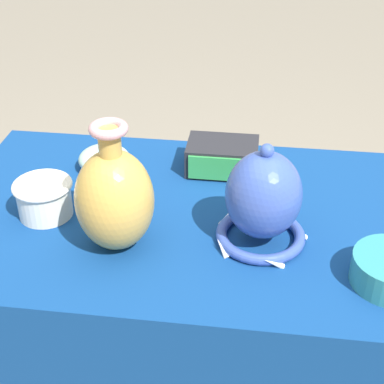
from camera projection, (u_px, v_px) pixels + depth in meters
name	position (u px, v px, depth m)	size (l,w,h in m)	color
display_table	(207.00, 248.00, 1.28)	(1.13, 0.65, 0.72)	#38383D
vase_tall_bulbous	(114.00, 198.00, 1.11)	(0.15, 0.15, 0.26)	gold
vase_dome_bell	(263.00, 201.00, 1.13)	(0.18, 0.19, 0.22)	#3851A8
mosaic_tile_box	(222.00, 157.00, 1.39)	(0.17, 0.12, 0.07)	#232328
cup_wide_ivory	(44.00, 197.00, 1.23)	(0.12, 0.12, 0.08)	white
bowl_shallow_celadon	(104.00, 159.00, 1.39)	(0.12, 0.12, 0.05)	#A8CCB7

